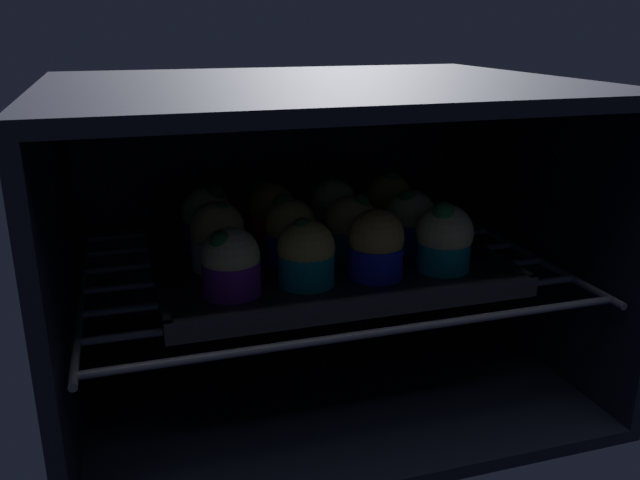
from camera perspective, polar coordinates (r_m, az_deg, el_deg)
The scene contains 15 objects.
oven_cavity at distance 82.48cm, azimuth -1.15°, elevation 0.96°, with size 59.00×47.00×37.00cm.
oven_rack at distance 79.74cm, azimuth -0.29°, elevation -2.25°, with size 54.80×42.00×0.80cm.
baking_tray at distance 78.15cm, azimuth 0.00°, elevation -1.84°, with size 38.60×30.74×2.20cm.
muffin_row0_col0 at distance 67.10cm, azimuth -7.76°, elevation -2.01°, with size 6.03×6.03×7.07cm.
muffin_row0_col1 at distance 68.99cm, azimuth -1.20°, elevation -1.27°, with size 6.10×6.10×7.40cm.
muffin_row0_col2 at distance 71.23cm, azimuth 4.88°, elevation -0.47°, with size 6.06×6.06×7.59cm.
muffin_row0_col3 at distance 74.29cm, azimuth 10.70°, elevation 0.12°, with size 6.37×6.37×8.13cm.
muffin_row1_col0 at distance 74.35cm, azimuth -8.86°, elevation 0.29°, with size 6.11×6.11×7.84cm.
muffin_row1_col1 at distance 75.51cm, azimuth -2.63°, elevation 0.72°, with size 5.95×5.95×8.01cm.
muffin_row1_col2 at distance 77.63cm, azimuth 2.68°, elevation 1.07°, with size 6.17×6.17×7.64cm.
muffin_row1_col3 at distance 80.74cm, azimuth 7.80°, elevation 1.62°, with size 6.13×6.13×7.56cm.
muffin_row2_col0 at distance 81.48cm, azimuth -9.75°, elevation 1.82°, with size 5.99×5.99×8.07cm.
muffin_row2_col1 at distance 83.46cm, azimuth -4.26°, elevation 2.33°, with size 6.06×6.06×7.58cm.
muffin_row2_col2 at distance 84.91cm, azimuth 1.13°, elevation 2.69°, with size 5.96×5.96×7.69cm.
muffin_row2_col3 at distance 87.88cm, azimuth 5.96°, elevation 3.19°, with size 5.95×5.95×8.00cm.
Camera 1 is at (-21.72, -49.41, 41.66)cm, focal length 36.96 mm.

